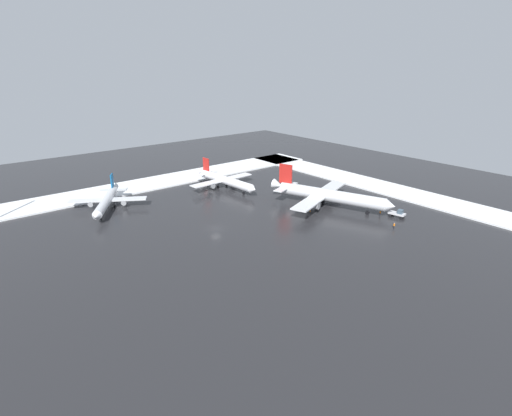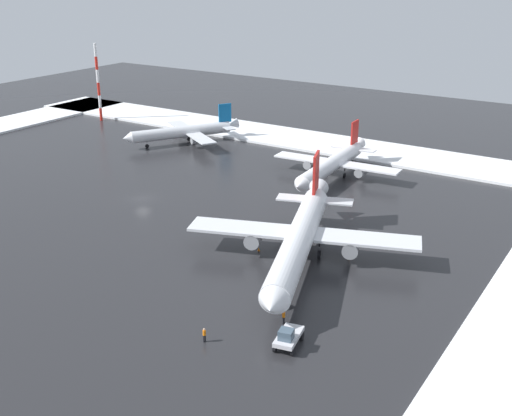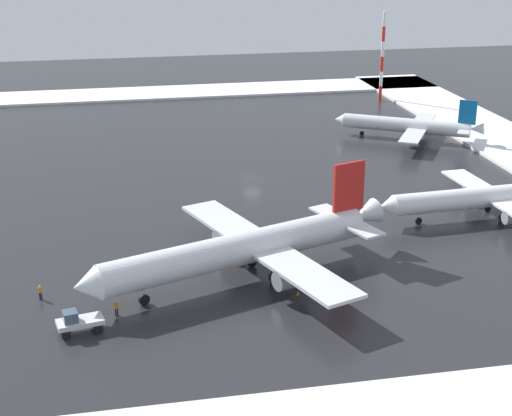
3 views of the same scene
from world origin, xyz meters
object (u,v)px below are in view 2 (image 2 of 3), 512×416
antenna_mast (98,83)px  traffic_cone_near_nose (308,237)px  airplane_parked_portside (300,238)px  pushback_tug (288,337)px  ground_crew_near_tug (284,316)px  traffic_cone_wingtip_side (349,257)px  airplane_parked_starboard (332,164)px  traffic_cone_mid_line (259,249)px  ground_crew_mid_apron (204,334)px  airplane_far_rear (184,132)px

antenna_mast → traffic_cone_near_nose: size_ratio=36.34×
airplane_parked_portside → pushback_tug: size_ratio=7.73×
airplane_parked_portside → ground_crew_near_tug: size_ratio=22.37×
traffic_cone_near_nose → traffic_cone_wingtip_side: 9.03m
airplane_parked_starboard → ground_crew_near_tug: airplane_parked_starboard is taller
airplane_parked_portside → traffic_cone_mid_line: (7.00, -0.51, -3.61)m
ground_crew_near_tug → ground_crew_mid_apron: size_ratio=1.00×
airplane_parked_starboard → pushback_tug: bearing=18.2°
ground_crew_near_tug → ground_crew_mid_apron: bearing=60.4°
pushback_tug → airplane_parked_starboard: bearing=-169.9°
airplane_parked_starboard → traffic_cone_mid_line: size_ratio=55.81×
ground_crew_mid_apron → airplane_far_rear: bearing=152.6°
airplane_parked_starboard → antenna_mast: (73.41, -11.19, 6.98)m
pushback_tug → antenna_mast: 116.33m
antenna_mast → traffic_cone_mid_line: (-79.37, 46.72, -9.72)m
airplane_parked_portside → traffic_cone_near_nose: 9.63m
airplane_parked_starboard → pushback_tug: (-22.00, 54.80, -1.73)m
airplane_far_rear → airplane_parked_portside: bearing=83.7°
traffic_cone_mid_line → antenna_mast: bearing=-30.5°
traffic_cone_near_nose → ground_crew_mid_apron: bearing=97.3°
airplane_far_rear → traffic_cone_near_nose: size_ratio=45.64×
pushback_tug → traffic_cone_mid_line: (16.04, -19.27, -1.01)m
airplane_far_rear → airplane_parked_starboard: size_ratio=0.82×
pushback_tug → antenna_mast: (95.41, -65.99, 8.71)m
traffic_cone_near_nose → antenna_mast: bearing=-25.0°
pushback_tug → ground_crew_near_tug: 4.85m
ground_crew_near_tug → traffic_cone_mid_line: size_ratio=3.11×
ground_crew_mid_apron → traffic_cone_near_nose: bearing=119.6°
ground_crew_mid_apron → traffic_cone_wingtip_side: (-4.39, -27.86, -0.70)m
ground_crew_mid_apron → traffic_cone_mid_line: size_ratio=3.11×
ground_crew_near_tug → antenna_mast: antenna_mast is taller
airplane_parked_portside → traffic_cone_mid_line: 7.89m
traffic_cone_near_nose → traffic_cone_mid_line: same height
pushback_tug → ground_crew_mid_apron: (8.22, 4.12, -0.31)m
airplane_far_rear → traffic_cone_near_nose: airplane_far_rear is taller
airplane_parked_starboard → ground_crew_near_tug: size_ratio=17.95×
airplane_parked_portside → ground_crew_near_tug: (-6.20, 14.84, -2.91)m
airplane_parked_portside → ground_crew_mid_apron: size_ratio=22.37×
antenna_mast → ground_crew_near_tug: bearing=146.2°
pushback_tug → ground_crew_near_tug: size_ratio=2.90×
ground_crew_near_tug → traffic_cone_wingtip_side: size_ratio=3.11×
airplane_parked_starboard → traffic_cone_near_nose: size_ratio=55.81×
airplane_parked_starboard → traffic_cone_wingtip_side: 36.08m
antenna_mast → traffic_cone_wingtip_side: 101.32m
airplane_parked_starboard → traffic_cone_wingtip_side: size_ratio=55.81×
airplane_far_rear → traffic_cone_wingtip_side: bearing=89.6°
ground_crew_near_tug → traffic_cone_near_nose: (9.37, -23.20, -0.70)m
pushback_tug → traffic_cone_wingtip_side: bearing=177.4°
ground_crew_near_tug → antenna_mast: 111.82m
airplane_parked_starboard → pushback_tug: airplane_parked_starboard is taller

